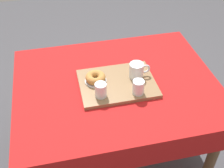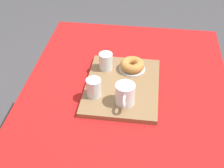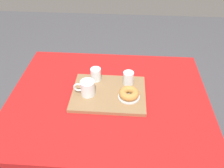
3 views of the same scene
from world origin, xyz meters
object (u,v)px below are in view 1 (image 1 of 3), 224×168
object	(u,v)px
donut_plate_left	(96,81)
water_glass_far	(138,88)
water_glass_near	(101,91)
tea_mug_left	(137,71)
sugar_donut_left	(95,77)
serving_tray	(117,84)
dining_table	(116,95)

from	to	relation	value
donut_plate_left	water_glass_far	bearing A→B (deg)	-35.35
water_glass_near	donut_plate_left	xyz separation A→B (m)	(-0.01, 0.13, -0.03)
water_glass_near	tea_mug_left	bearing A→B (deg)	26.32
water_glass_near	donut_plate_left	size ratio (longest dim) A/B	0.65
water_glass_near	water_glass_far	xyz separation A→B (m)	(0.21, -0.02, 0.00)
sugar_donut_left	donut_plate_left	bearing A→B (deg)	-90.00
water_glass_far	donut_plate_left	distance (m)	0.27
water_glass_far	sugar_donut_left	size ratio (longest dim) A/B	0.71
serving_tray	donut_plate_left	bearing A→B (deg)	163.66
dining_table	tea_mug_left	world-z (taller)	tea_mug_left
serving_tray	water_glass_far	world-z (taller)	water_glass_far
serving_tray	sugar_donut_left	bearing A→B (deg)	163.66
tea_mug_left	water_glass_near	distance (m)	0.27
dining_table	sugar_donut_left	bearing A→B (deg)	172.30
dining_table	donut_plate_left	distance (m)	0.17
dining_table	water_glass_near	xyz separation A→B (m)	(-0.12, -0.11, 0.16)
water_glass_near	sugar_donut_left	world-z (taller)	water_glass_near
water_glass_near	sugar_donut_left	xyz separation A→B (m)	(-0.01, 0.13, -0.01)
water_glass_near	sugar_donut_left	distance (m)	0.13
water_glass_near	sugar_donut_left	size ratio (longest dim) A/B	0.71
water_glass_near	water_glass_far	size ratio (longest dim) A/B	1.00
tea_mug_left	water_glass_far	size ratio (longest dim) A/B	1.54
dining_table	serving_tray	distance (m)	0.11
dining_table	serving_tray	size ratio (longest dim) A/B	2.72
serving_tray	sugar_donut_left	world-z (taller)	sugar_donut_left
serving_tray	water_glass_far	xyz separation A→B (m)	(0.09, -0.12, 0.05)
tea_mug_left	sugar_donut_left	xyz separation A→B (m)	(-0.25, 0.01, -0.02)
tea_mug_left	sugar_donut_left	bearing A→B (deg)	177.52
water_glass_far	water_glass_near	bearing A→B (deg)	173.76
serving_tray	tea_mug_left	size ratio (longest dim) A/B	3.44
donut_plate_left	sugar_donut_left	world-z (taller)	sugar_donut_left
water_glass_far	tea_mug_left	bearing A→B (deg)	77.23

